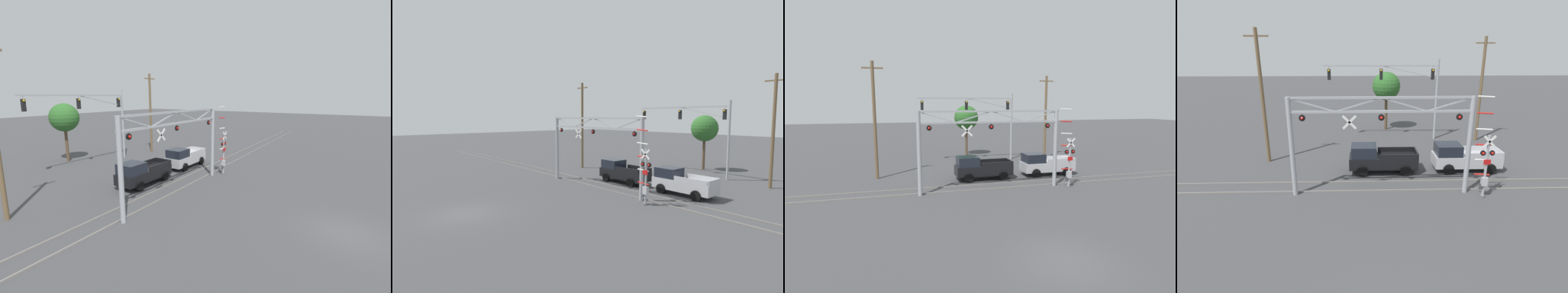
# 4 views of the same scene
# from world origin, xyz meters

# --- Properties ---
(ground_plane) EXTENTS (200.00, 200.00, 0.00)m
(ground_plane) POSITION_xyz_m (0.00, 0.00, 0.00)
(ground_plane) COLOR #424244
(rail_track_near) EXTENTS (80.00, 0.08, 0.10)m
(rail_track_near) POSITION_xyz_m (0.00, 11.54, 0.05)
(rail_track_near) COLOR gray
(rail_track_near) RESTS_ON ground_plane
(rail_track_far) EXTENTS (80.00, 0.08, 0.10)m
(rail_track_far) POSITION_xyz_m (0.00, 12.97, 0.05)
(rail_track_far) COLOR gray
(rail_track_far) RESTS_ON ground_plane
(crossing_gantry) EXTENTS (11.25, 0.31, 6.26)m
(crossing_gantry) POSITION_xyz_m (-0.01, 11.25, 3.97)
(crossing_gantry) COLOR #9EA0A5
(crossing_gantry) RESTS_ON ground_plane
(crossing_signal_mast) EXTENTS (1.39, 0.35, 6.40)m
(crossing_signal_mast) POSITION_xyz_m (6.35, 10.56, 2.16)
(crossing_signal_mast) COLOR #9EA0A5
(crossing_signal_mast) RESTS_ON ground_plane
(traffic_signal_span) EXTENTS (11.22, 0.39, 7.96)m
(traffic_signal_span) POSITION_xyz_m (3.44, 23.69, 5.53)
(traffic_signal_span) COLOR #9EA0A5
(traffic_signal_span) RESTS_ON ground_plane
(pickup_truck_lead) EXTENTS (5.08, 2.11, 2.10)m
(pickup_truck_lead) POSITION_xyz_m (0.10, 14.95, 1.02)
(pickup_truck_lead) COLOR black
(pickup_truck_lead) RESTS_ON ground_plane
(pickup_truck_following) EXTENTS (5.04, 2.11, 2.10)m
(pickup_truck_following) POSITION_xyz_m (6.46, 15.05, 1.02)
(pickup_truck_following) COLOR #B7B7BC
(pickup_truck_following) RESTS_ON ground_plane
(utility_pole_left) EXTENTS (1.80, 0.28, 10.42)m
(utility_pole_left) POSITION_xyz_m (-8.92, 17.44, 5.36)
(utility_pole_left) COLOR brown
(utility_pole_left) RESTS_ON ground_plane
(utility_pole_right) EXTENTS (1.80, 0.28, 10.03)m
(utility_pole_right) POSITION_xyz_m (10.42, 23.00, 5.17)
(utility_pole_right) COLOR brown
(utility_pole_right) RESTS_ON ground_plane
(background_tree_beyond_span) EXTENTS (3.12, 3.12, 6.52)m
(background_tree_beyond_span) POSITION_xyz_m (1.55, 27.70, 4.92)
(background_tree_beyond_span) COLOR brown
(background_tree_beyond_span) RESTS_ON ground_plane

